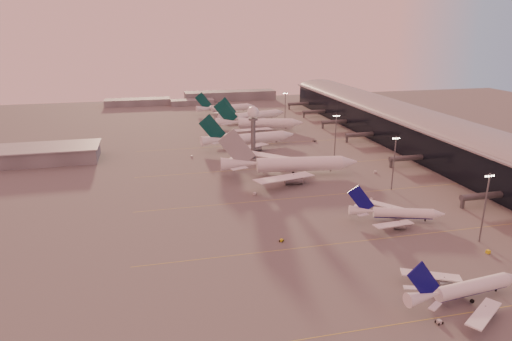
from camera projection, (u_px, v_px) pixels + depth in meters
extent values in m
plane|color=#565353|center=(323.00, 261.00, 145.99)|extent=(700.00, 700.00, 0.00)
cube|color=gold|center=(478.00, 311.00, 120.20)|extent=(180.00, 0.25, 0.02)
cube|color=gold|center=(392.00, 237.00, 161.89)|extent=(180.00, 0.25, 0.02)
cube|color=gold|center=(341.00, 194.00, 203.58)|extent=(180.00, 0.25, 0.02)
cube|color=gold|center=(307.00, 165.00, 245.27)|extent=(180.00, 0.25, 0.02)
cube|color=gold|center=(281.00, 143.00, 291.59)|extent=(180.00, 0.25, 0.02)
cube|color=black|center=(427.00, 137.00, 269.06)|extent=(36.00, 360.00, 18.00)
cylinder|color=gray|center=(428.00, 122.00, 266.32)|extent=(10.08, 360.00, 10.08)
cube|color=gray|center=(428.00, 121.00, 266.25)|extent=(40.00, 362.00, 0.80)
cylinder|color=#5A5C62|center=(484.00, 196.00, 188.71)|extent=(22.00, 2.80, 2.80)
cube|color=#5A5C62|center=(463.00, 203.00, 187.19)|extent=(1.20, 1.20, 4.40)
cylinder|color=#5A5C62|center=(408.00, 158.00, 242.44)|extent=(22.00, 2.80, 2.80)
cube|color=#5A5C62|center=(391.00, 163.00, 240.93)|extent=(1.20, 1.20, 4.40)
cylinder|color=#5A5C62|center=(361.00, 135.00, 294.32)|extent=(22.00, 2.80, 2.80)
cube|color=#5A5C62|center=(347.00, 139.00, 292.81)|extent=(1.20, 1.20, 4.40)
cylinder|color=#5A5C62|center=(336.00, 122.00, 333.23)|extent=(22.00, 2.80, 2.80)
cube|color=#5A5C62|center=(323.00, 125.00, 331.72)|extent=(1.20, 1.20, 4.40)
cylinder|color=#5A5C62|center=(316.00, 112.00, 372.14)|extent=(22.00, 2.80, 2.80)
cube|color=#5A5C62|center=(304.00, 115.00, 370.63)|extent=(1.20, 1.20, 4.40)
cylinder|color=#5A5C62|center=(300.00, 104.00, 409.20)|extent=(22.00, 2.80, 2.80)
cube|color=#5A5C62|center=(289.00, 107.00, 407.68)|extent=(1.20, 1.20, 4.40)
cube|color=slate|center=(21.00, 156.00, 247.92)|extent=(80.00, 25.00, 8.00)
cube|color=gray|center=(20.00, 149.00, 246.64)|extent=(82.00, 27.00, 0.60)
cylinder|color=#5A5C62|center=(253.00, 139.00, 254.92)|extent=(2.60, 2.60, 22.00)
cylinder|color=#5A5C62|center=(253.00, 119.00, 251.42)|extent=(5.20, 5.20, 1.20)
sphere|color=white|center=(253.00, 112.00, 250.23)|extent=(6.40, 6.40, 6.40)
cylinder|color=#5A5C62|center=(253.00, 105.00, 249.10)|extent=(0.16, 0.16, 2.00)
cylinder|color=#5A5C62|center=(485.00, 208.00, 155.02)|extent=(0.56, 0.56, 25.00)
cube|color=#5A5C62|center=(490.00, 175.00, 151.36)|extent=(3.60, 0.25, 0.25)
sphere|color=#FFEABF|center=(486.00, 176.00, 151.15)|extent=(0.56, 0.56, 0.56)
sphere|color=#FFEABF|center=(489.00, 176.00, 151.38)|extent=(0.56, 0.56, 0.56)
sphere|color=#FFEABF|center=(491.00, 176.00, 151.60)|extent=(0.56, 0.56, 0.56)
sphere|color=#FFEABF|center=(494.00, 176.00, 151.82)|extent=(0.56, 0.56, 0.56)
cylinder|color=#5A5C62|center=(394.00, 163.00, 205.31)|extent=(0.56, 0.56, 25.00)
cube|color=#5A5C62|center=(396.00, 137.00, 201.65)|extent=(3.60, 0.25, 0.25)
sphere|color=#FFEABF|center=(393.00, 139.00, 201.44)|extent=(0.56, 0.56, 0.56)
sphere|color=#FFEABF|center=(395.00, 138.00, 201.67)|extent=(0.56, 0.56, 0.56)
sphere|color=#FFEABF|center=(397.00, 138.00, 201.89)|extent=(0.56, 0.56, 0.56)
sphere|color=#FFEABF|center=(399.00, 138.00, 202.11)|extent=(0.56, 0.56, 0.56)
cylinder|color=#5A5C62|center=(335.00, 136.00, 255.16)|extent=(0.56, 0.56, 25.00)
cube|color=#5A5C62|center=(337.00, 115.00, 251.50)|extent=(3.60, 0.25, 0.25)
sphere|color=#FFEABF|center=(334.00, 116.00, 251.29)|extent=(0.56, 0.56, 0.56)
sphere|color=#FFEABF|center=(336.00, 116.00, 251.51)|extent=(0.56, 0.56, 0.56)
sphere|color=#FFEABF|center=(337.00, 116.00, 251.73)|extent=(0.56, 0.56, 0.56)
sphere|color=#FFEABF|center=(339.00, 116.00, 251.96)|extent=(0.56, 0.56, 0.56)
cylinder|color=#5A5C62|center=(285.00, 109.00, 338.09)|extent=(0.56, 0.56, 25.00)
cube|color=#5A5C62|center=(285.00, 93.00, 334.44)|extent=(3.60, 0.25, 0.25)
sphere|color=#FFEABF|center=(283.00, 93.00, 334.23)|extent=(0.56, 0.56, 0.56)
sphere|color=#FFEABF|center=(285.00, 93.00, 334.45)|extent=(0.56, 0.56, 0.56)
sphere|color=#FFEABF|center=(286.00, 93.00, 334.67)|extent=(0.56, 0.56, 0.56)
sphere|color=#FFEABF|center=(287.00, 93.00, 334.89)|extent=(0.56, 0.56, 0.56)
cube|color=slate|center=(138.00, 102.00, 428.26)|extent=(60.00, 18.00, 6.00)
cube|color=slate|center=(230.00, 96.00, 456.98)|extent=(90.00, 20.00, 9.00)
cube|color=slate|center=(192.00, 102.00, 430.21)|extent=(40.00, 15.00, 5.00)
cylinder|color=white|center=(472.00, 289.00, 124.59)|extent=(23.57, 6.48, 3.96)
cylinder|color=#0B096E|center=(472.00, 291.00, 124.86)|extent=(22.98, 5.33, 2.85)
cone|color=white|center=(511.00, 280.00, 129.05)|extent=(4.91, 4.43, 3.96)
cone|color=white|center=(423.00, 299.00, 119.13)|extent=(10.13, 5.00, 3.96)
cube|color=white|center=(484.00, 315.00, 114.22)|extent=(16.11, 12.70, 1.25)
cylinder|color=slate|center=(484.00, 314.00, 117.75)|extent=(4.76, 3.05, 2.58)
cube|color=slate|center=(485.00, 310.00, 117.41)|extent=(0.34, 0.29, 1.58)
cube|color=white|center=(431.00, 277.00, 131.71)|extent=(17.08, 9.86, 1.25)
cylinder|color=slate|center=(443.00, 285.00, 131.10)|extent=(4.76, 3.05, 2.58)
cube|color=slate|center=(444.00, 281.00, 130.76)|extent=(0.34, 0.29, 1.58)
cube|color=#0B096E|center=(423.00, 283.00, 117.48)|extent=(10.85, 1.55, 11.81)
cube|color=white|center=(435.00, 308.00, 115.07)|extent=(4.71, 3.83, 0.26)
cube|color=white|center=(412.00, 289.00, 123.15)|extent=(4.81, 3.11, 0.26)
cylinder|color=black|center=(496.00, 291.00, 128.25)|extent=(0.52, 0.52, 1.04)
cylinder|color=black|center=(459.00, 294.00, 126.85)|extent=(1.20, 0.64, 1.15)
cylinder|color=black|center=(472.00, 303.00, 122.74)|extent=(1.20, 0.64, 1.15)
cylinder|color=white|center=(403.00, 214.00, 173.91)|extent=(22.33, 10.53, 3.79)
cylinder|color=#0B096E|center=(403.00, 216.00, 174.17)|extent=(21.58, 9.38, 2.73)
cone|color=white|center=(439.00, 215.00, 172.88)|extent=(5.27, 4.94, 3.79)
cone|color=white|center=(361.00, 212.00, 175.00)|extent=(10.05, 6.51, 3.79)
cube|color=white|center=(393.00, 226.00, 165.69)|extent=(16.50, 6.44, 1.19)
cylinder|color=slate|center=(399.00, 228.00, 168.09)|extent=(4.86, 3.68, 2.46)
cube|color=slate|center=(399.00, 225.00, 167.77)|extent=(0.36, 0.33, 1.52)
cube|color=white|center=(384.00, 206.00, 183.39)|extent=(13.85, 14.19, 1.19)
cylinder|color=slate|center=(391.00, 213.00, 181.61)|extent=(4.86, 3.68, 2.46)
cube|color=slate|center=(392.00, 210.00, 181.29)|extent=(0.36, 0.33, 1.52)
cube|color=#0B096E|center=(361.00, 200.00, 173.61)|extent=(9.99, 3.57, 11.29)
cube|color=white|center=(363.00, 216.00, 170.88)|extent=(4.49, 2.19, 0.25)
cube|color=white|center=(360.00, 207.00, 179.06)|extent=(4.22, 4.16, 0.25)
cylinder|color=black|center=(425.00, 221.00, 174.04)|extent=(0.50, 0.50, 1.00)
cylinder|color=black|center=(396.00, 218.00, 176.91)|extent=(1.20, 0.82, 1.10)
cylinder|color=black|center=(399.00, 223.00, 172.74)|extent=(1.20, 0.82, 1.10)
cylinder|color=white|center=(299.00, 166.00, 227.93)|extent=(43.10, 12.33, 6.66)
cylinder|color=white|center=(299.00, 169.00, 228.38)|extent=(42.01, 10.37, 4.79)
cone|color=white|center=(349.00, 165.00, 230.33)|extent=(9.07, 7.70, 6.66)
cone|color=white|center=(239.00, 166.00, 224.82)|extent=(18.60, 9.00, 6.66)
cube|color=white|center=(284.00, 181.00, 210.51)|extent=(31.13, 17.23, 1.98)
cylinder|color=slate|center=(294.00, 183.00, 215.79)|extent=(8.75, 5.40, 4.33)
cube|color=slate|center=(294.00, 180.00, 215.32)|extent=(0.36, 0.31, 2.66)
cube|color=white|center=(274.00, 159.00, 244.09)|extent=(28.95, 23.61, 1.98)
cylinder|color=slate|center=(284.00, 166.00, 241.43)|extent=(8.75, 5.40, 4.33)
cube|color=slate|center=(285.00, 163.00, 240.96)|extent=(0.36, 0.31, 2.66)
cube|color=#96989D|center=(237.00, 151.00, 222.34)|extent=(18.33, 2.86, 19.75)
cube|color=white|center=(239.00, 171.00, 216.92)|extent=(8.80, 5.52, 0.27)
cube|color=white|center=(237.00, 161.00, 232.55)|extent=(8.57, 7.15, 0.27)
cylinder|color=black|center=(331.00, 173.00, 230.70)|extent=(0.54, 0.54, 1.07)
cylinder|color=black|center=(291.00, 173.00, 231.07)|extent=(1.24, 0.69, 1.18)
cylinder|color=black|center=(293.00, 176.00, 226.59)|extent=(1.24, 0.69, 1.18)
cylinder|color=white|center=(255.00, 140.00, 282.34)|extent=(37.75, 10.75, 6.01)
cylinder|color=white|center=(255.00, 142.00, 282.75)|extent=(36.79, 8.98, 4.33)
cone|color=white|center=(288.00, 137.00, 289.86)|extent=(7.93, 6.89, 6.01)
cone|color=white|center=(214.00, 142.00, 273.16)|extent=(16.28, 7.97, 6.01)
cube|color=white|center=(250.00, 149.00, 265.59)|extent=(25.70, 20.78, 1.78)
cylinder|color=slate|center=(255.00, 151.00, 271.18)|extent=(7.66, 4.80, 3.91)
cube|color=slate|center=(255.00, 148.00, 270.75)|extent=(0.34, 0.30, 2.41)
cube|color=white|center=(233.00, 137.00, 293.51)|extent=(27.54, 15.41, 1.78)
cylinder|color=slate|center=(242.00, 141.00, 292.51)|extent=(7.66, 4.80, 3.91)
cube|color=slate|center=(242.00, 139.00, 292.08)|extent=(0.34, 0.30, 2.41)
cube|color=#063A37|center=(212.00, 131.00, 270.71)|extent=(16.45, 2.48, 17.79)
cube|color=white|center=(217.00, 145.00, 266.60)|extent=(7.51, 6.23, 0.26)
cube|color=white|center=(210.00, 139.00, 279.45)|extent=(7.70, 4.87, 0.26)
cylinder|color=black|center=(276.00, 143.00, 288.27)|extent=(0.52, 0.52, 1.04)
cylinder|color=black|center=(249.00, 145.00, 284.47)|extent=(1.20, 0.66, 1.14)
cylinder|color=black|center=(252.00, 147.00, 280.41)|extent=(1.20, 0.66, 1.14)
cylinder|color=white|center=(265.00, 125.00, 323.99)|extent=(38.87, 13.77, 6.19)
cylinder|color=white|center=(265.00, 127.00, 324.41)|extent=(37.77, 11.91, 4.46)
cone|color=white|center=(297.00, 124.00, 324.70)|extent=(8.52, 7.56, 6.19)
cone|color=white|center=(227.00, 124.00, 322.91)|extent=(17.02, 9.30, 6.19)
cube|color=white|center=(253.00, 131.00, 308.65)|extent=(28.57, 14.09, 1.83)
cylinder|color=slate|center=(259.00, 134.00, 313.20)|extent=(8.09, 5.43, 4.03)
cube|color=slate|center=(259.00, 132.00, 312.76)|extent=(0.37, 0.33, 2.48)
cube|color=white|center=(252.00, 122.00, 339.40)|extent=(25.61, 22.74, 1.83)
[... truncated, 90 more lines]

